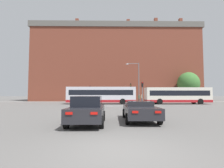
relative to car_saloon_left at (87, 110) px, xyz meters
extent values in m
plane|color=#605E5B|center=(1.61, -4.79, -0.80)|extent=(400.00, 400.00, 0.00)
cube|color=silver|center=(1.61, 16.06, -0.79)|extent=(7.36, 0.30, 0.01)
cube|color=gray|center=(1.61, 31.80, -0.79)|extent=(68.17, 2.50, 0.01)
cube|color=brown|center=(3.16, 40.68, 8.88)|extent=(44.93, 12.92, 19.36)
cube|color=#5B5954|center=(3.16, 40.68, 19.30)|extent=(45.83, 13.44, 1.49)
cube|color=brown|center=(-16.02, 42.60, 21.41)|extent=(0.90, 0.90, 2.73)
cube|color=brown|center=(-8.09, 39.24, 21.41)|extent=(0.90, 0.90, 2.73)
cube|color=brown|center=(-0.56, 42.88, 21.41)|extent=(0.90, 0.90, 2.73)
cube|color=brown|center=(6.71, 39.45, 21.41)|extent=(0.90, 0.90, 2.73)
cube|color=brown|center=(14.56, 38.49, 21.41)|extent=(0.90, 0.90, 2.73)
cube|color=brown|center=(21.74, 38.63, 21.41)|extent=(0.90, 0.90, 2.73)
cube|color=#232328|center=(0.00, 0.01, -0.13)|extent=(1.84, 4.23, 0.69)
cube|color=black|center=(0.00, -0.03, 0.50)|extent=(1.58, 1.90, 0.58)
cylinder|color=black|center=(-0.88, 1.32, -0.48)|extent=(0.22, 0.64, 0.64)
cylinder|color=black|center=(0.87, 1.32, -0.48)|extent=(0.22, 0.64, 0.64)
cylinder|color=black|center=(-0.87, -1.30, -0.48)|extent=(0.22, 0.64, 0.64)
cylinder|color=black|center=(0.88, -1.30, -0.48)|extent=(0.22, 0.64, 0.64)
cube|color=red|center=(-0.56, -2.12, 0.04)|extent=(0.32, 0.05, 0.12)
cube|color=red|center=(0.57, -2.12, 0.04)|extent=(0.32, 0.05, 0.12)
cube|color=#232328|center=(3.24, 1.29, -0.16)|extent=(2.01, 4.80, 0.62)
cube|color=#232328|center=(3.25, 1.41, 0.30)|extent=(1.67, 1.47, 0.31)
cylinder|color=black|center=(2.36, 2.79, -0.48)|extent=(0.23, 0.64, 0.64)
cylinder|color=black|center=(4.19, 2.75, -0.48)|extent=(0.23, 0.64, 0.64)
cylinder|color=black|center=(2.29, -0.16, -0.48)|extent=(0.23, 0.64, 0.64)
cylinder|color=black|center=(4.12, -0.20, -0.48)|extent=(0.23, 0.64, 0.64)
cube|color=red|center=(2.60, -1.09, -0.01)|extent=(0.32, 0.06, 0.12)
cube|color=red|center=(3.78, -1.12, -0.01)|extent=(0.32, 0.06, 0.12)
cube|color=silver|center=(-0.20, 21.54, 0.91)|extent=(12.19, 2.59, 2.72)
cube|color=#AD191E|center=(-0.20, 21.54, -0.23)|extent=(12.21, 2.61, 0.44)
cube|color=black|center=(-0.20, 21.54, 1.28)|extent=(11.21, 2.62, 0.90)
cylinder|color=black|center=(3.58, 22.78, -0.30)|extent=(1.00, 0.28, 1.00)
cylinder|color=black|center=(3.58, 20.29, -0.30)|extent=(1.00, 0.28, 1.00)
cylinder|color=black|center=(-3.97, 22.78, -0.30)|extent=(1.00, 0.28, 1.00)
cylinder|color=black|center=(-3.97, 20.29, -0.30)|extent=(1.00, 0.28, 1.00)
cube|color=silver|center=(13.54, 21.33, 0.86)|extent=(11.48, 2.59, 2.62)
cube|color=#AD191E|center=(13.54, 21.33, -0.23)|extent=(11.50, 2.61, 0.44)
cube|color=black|center=(13.54, 21.33, 1.17)|extent=(10.56, 2.62, 0.90)
cylinder|color=black|center=(17.10, 22.57, -0.30)|extent=(1.00, 0.28, 1.00)
cylinder|color=black|center=(17.10, 20.08, -0.30)|extent=(1.00, 0.28, 1.00)
cylinder|color=black|center=(9.99, 22.57, -0.30)|extent=(1.00, 0.28, 1.00)
cylinder|color=black|center=(9.99, 20.08, -0.30)|extent=(1.00, 0.28, 1.00)
cylinder|color=slate|center=(-3.31, 31.12, 0.72)|extent=(0.12, 0.12, 3.04)
cube|color=black|center=(-3.31, 31.12, 2.64)|extent=(0.26, 0.20, 0.80)
sphere|color=red|center=(-3.31, 30.99, 2.90)|extent=(0.17, 0.17, 0.17)
sphere|color=black|center=(-3.31, 30.99, 2.64)|extent=(0.17, 0.17, 0.17)
sphere|color=black|center=(-3.31, 30.99, 2.39)|extent=(0.17, 0.17, 0.17)
cylinder|color=slate|center=(6.31, 31.04, 0.98)|extent=(0.12, 0.12, 3.56)
cube|color=black|center=(6.31, 31.04, 3.16)|extent=(0.26, 0.20, 0.80)
sphere|color=black|center=(6.31, 30.91, 3.42)|extent=(0.17, 0.17, 0.17)
sphere|color=orange|center=(6.31, 30.91, 3.16)|extent=(0.17, 0.17, 0.17)
sphere|color=black|center=(6.31, 30.91, 2.91)|extent=(0.17, 0.17, 0.17)
cylinder|color=slate|center=(6.40, 16.91, 0.64)|extent=(0.12, 0.12, 2.88)
cube|color=black|center=(6.40, 16.91, 2.48)|extent=(0.26, 0.20, 0.80)
sphere|color=red|center=(6.40, 16.78, 2.74)|extent=(0.17, 0.17, 0.17)
sphere|color=black|center=(6.40, 16.78, 2.48)|extent=(0.17, 0.17, 0.17)
sphere|color=black|center=(6.40, 16.78, 2.23)|extent=(0.17, 0.17, 0.17)
cylinder|color=slate|center=(6.85, 22.76, 3.08)|extent=(0.16, 0.16, 7.75)
cylinder|color=slate|center=(5.76, 22.76, 6.80)|extent=(2.18, 0.10, 0.10)
ellipsoid|color=#B2B2B7|center=(4.67, 22.76, 6.70)|extent=(0.50, 0.36, 0.22)
cylinder|color=#333851|center=(9.09, 32.05, -0.38)|extent=(0.13, 0.13, 0.83)
cylinder|color=#333851|center=(9.03, 31.89, -0.38)|extent=(0.13, 0.13, 0.83)
cube|color=tan|center=(9.06, 31.97, 0.36)|extent=(0.35, 0.45, 0.66)
sphere|color=tan|center=(9.06, 31.97, 0.82)|extent=(0.25, 0.25, 0.25)
cylinder|color=brown|center=(8.20, 31.02, -0.36)|extent=(0.13, 0.13, 0.87)
cylinder|color=brown|center=(8.34, 30.93, -0.36)|extent=(0.13, 0.13, 0.87)
cube|color=#336B38|center=(8.27, 30.98, 0.42)|extent=(0.46, 0.40, 0.69)
sphere|color=tan|center=(8.27, 30.98, 0.90)|extent=(0.26, 0.26, 0.26)
cylinder|color=#4C3823|center=(20.49, 31.91, 0.31)|extent=(0.36, 0.36, 2.21)
ellipsoid|color=#3D7033|center=(20.49, 31.91, 3.63)|extent=(5.22, 5.22, 5.48)
camera|label=1|loc=(1.27, -10.11, 0.88)|focal=28.00mm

